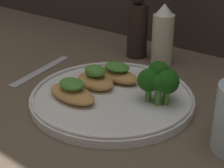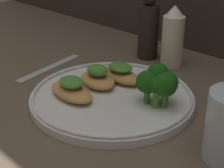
% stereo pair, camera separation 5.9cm
% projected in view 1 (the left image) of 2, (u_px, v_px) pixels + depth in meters
% --- Properties ---
extents(ground_plane, '(1.80, 1.80, 0.01)m').
position_uv_depth(ground_plane, '(112.00, 104.00, 0.61)').
color(ground_plane, brown).
extents(plate, '(0.29, 0.29, 0.02)m').
position_uv_depth(plate, '(112.00, 96.00, 0.60)').
color(plate, white).
rests_on(plate, ground_plane).
extents(grilled_meat_front, '(0.10, 0.06, 0.04)m').
position_uv_depth(grilled_meat_front, '(72.00, 92.00, 0.58)').
color(grilled_meat_front, tan).
rests_on(grilled_meat_front, plate).
extents(grilled_meat_middle, '(0.09, 0.07, 0.04)m').
position_uv_depth(grilled_meat_middle, '(95.00, 78.00, 0.63)').
color(grilled_meat_middle, tan).
rests_on(grilled_meat_middle, plate).
extents(grilled_meat_back, '(0.10, 0.05, 0.03)m').
position_uv_depth(grilled_meat_back, '(117.00, 73.00, 0.65)').
color(grilled_meat_back, tan).
rests_on(grilled_meat_back, plate).
extents(broccoli_bunch, '(0.07, 0.06, 0.07)m').
position_uv_depth(broccoli_bunch, '(160.00, 80.00, 0.56)').
color(broccoli_bunch, '#4C8E38').
rests_on(broccoli_bunch, plate).
extents(sauce_bottle, '(0.05, 0.05, 0.13)m').
position_uv_depth(sauce_bottle, '(163.00, 35.00, 0.75)').
color(sauce_bottle, beige).
rests_on(sauce_bottle, ground_plane).
extents(pepper_grinder, '(0.05, 0.05, 0.15)m').
position_uv_depth(pepper_grinder, '(137.00, 28.00, 0.78)').
color(pepper_grinder, black).
rests_on(pepper_grinder, ground_plane).
extents(fork, '(0.05, 0.18, 0.01)m').
position_uv_depth(fork, '(41.00, 70.00, 0.73)').
color(fork, '#B2B2B7').
rests_on(fork, ground_plane).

